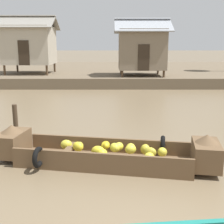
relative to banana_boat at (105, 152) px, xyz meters
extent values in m
plane|color=#726047|center=(0.83, 5.57, -0.31)|extent=(300.00, 300.00, 0.00)
cube|color=brown|center=(0.83, 22.92, 0.06)|extent=(160.00, 20.00, 0.74)
cube|color=brown|center=(-0.02, 0.00, -0.25)|extent=(4.53, 1.99, 0.12)
cube|color=brown|center=(0.08, 0.58, 0.00)|extent=(4.33, 0.83, 0.39)
cube|color=brown|center=(-0.12, -0.58, 0.00)|extent=(4.33, 0.83, 0.39)
cube|color=brown|center=(2.44, -0.43, 0.11)|extent=(0.79, 1.16, 0.60)
cone|color=brown|center=(2.44, -0.43, 0.51)|extent=(0.65, 0.65, 0.20)
cube|color=brown|center=(-2.48, 0.43, 0.11)|extent=(0.79, 1.16, 0.60)
cone|color=brown|center=(-2.48, 0.43, 0.51)|extent=(0.65, 0.65, 0.20)
cube|color=brown|center=(-0.94, 0.16, 0.02)|extent=(0.39, 1.15, 0.05)
torus|color=black|center=(1.55, 0.44, 0.04)|extent=(0.21, 0.53, 0.52)
torus|color=black|center=(-1.59, -0.45, 0.04)|extent=(0.21, 0.53, 0.52)
ellipsoid|color=yellow|center=(-0.16, -0.24, 0.11)|extent=(0.39, 0.31, 0.28)
ellipsoid|color=yellow|center=(0.03, 0.30, 0.08)|extent=(0.21, 0.32, 0.21)
ellipsoid|color=gold|center=(1.05, 0.14, 0.03)|extent=(0.33, 0.32, 0.27)
ellipsoid|color=gold|center=(1.13, -0.23, 0.09)|extent=(0.35, 0.29, 0.24)
ellipsoid|color=yellow|center=(0.36, 0.18, 0.09)|extent=(0.35, 0.35, 0.22)
ellipsoid|color=yellow|center=(-0.71, 0.18, 0.09)|extent=(0.38, 0.37, 0.26)
ellipsoid|color=yellow|center=(1.09, -0.35, 0.01)|extent=(0.32, 0.28, 0.22)
ellipsoid|color=yellow|center=(0.67, 0.09, 0.08)|extent=(0.33, 0.33, 0.25)
ellipsoid|color=yellow|center=(0.25, -0.01, 0.13)|extent=(0.35, 0.36, 0.23)
ellipsoid|color=yellow|center=(-0.06, -0.35, 0.08)|extent=(0.34, 0.34, 0.27)
ellipsoid|color=yellow|center=(0.00, 0.33, 0.07)|extent=(0.31, 0.33, 0.23)
ellipsoid|color=yellow|center=(1.48, 0.05, -0.02)|extent=(0.35, 0.35, 0.24)
ellipsoid|color=yellow|center=(0.65, -0.09, 0.11)|extent=(0.34, 0.30, 0.24)
ellipsoid|color=yellow|center=(-1.05, 0.45, 0.05)|extent=(0.32, 0.25, 0.26)
ellipsoid|color=gold|center=(-0.67, 0.26, 0.07)|extent=(0.22, 0.31, 0.23)
ellipsoid|color=yellow|center=(-0.04, -0.33, 0.08)|extent=(0.31, 0.37, 0.24)
cylinder|color=#4C3826|center=(-7.87, 15.19, 0.81)|extent=(0.16, 0.16, 0.77)
cylinder|color=#4C3826|center=(-4.70, 15.19, 0.81)|extent=(0.16, 0.16, 0.77)
cylinder|color=#4C3826|center=(-7.87, 18.28, 0.81)|extent=(0.16, 0.16, 0.77)
cylinder|color=#4C3826|center=(-4.70, 18.28, 0.81)|extent=(0.16, 0.16, 0.77)
cube|color=#B2A893|center=(-6.29, 16.74, 2.64)|extent=(3.57, 3.49, 2.89)
cube|color=#2D2319|center=(-6.29, 14.97, 2.09)|extent=(0.80, 0.04, 1.80)
cube|color=gray|center=(-6.29, 15.86, 4.37)|extent=(4.27, 2.23, 1.06)
cube|color=gray|center=(-6.29, 17.61, 4.37)|extent=(4.27, 2.23, 1.06)
cylinder|color=#4C3826|center=(0.90, 13.83, 0.66)|extent=(0.16, 0.16, 0.48)
cylinder|color=#4C3826|center=(3.84, 13.83, 0.66)|extent=(0.16, 0.16, 0.48)
cylinder|color=#4C3826|center=(0.90, 16.57, 0.66)|extent=(0.16, 0.16, 0.48)
cylinder|color=#4C3826|center=(3.84, 16.57, 0.66)|extent=(0.16, 0.16, 0.48)
cube|color=#7A6B56|center=(2.37, 15.20, 2.33)|extent=(3.33, 3.13, 2.85)
cube|color=#2D2319|center=(2.37, 13.61, 1.80)|extent=(0.80, 0.04, 1.80)
cube|color=#9399A0|center=(2.37, 14.42, 4.04)|extent=(4.03, 2.05, 1.04)
cube|color=#9399A0|center=(2.37, 15.98, 4.04)|extent=(4.03, 2.05, 1.04)
cylinder|color=#423323|center=(-2.70, 1.42, 0.32)|extent=(0.14, 0.14, 1.27)
camera|label=1|loc=(0.18, -7.15, 2.68)|focal=47.60mm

